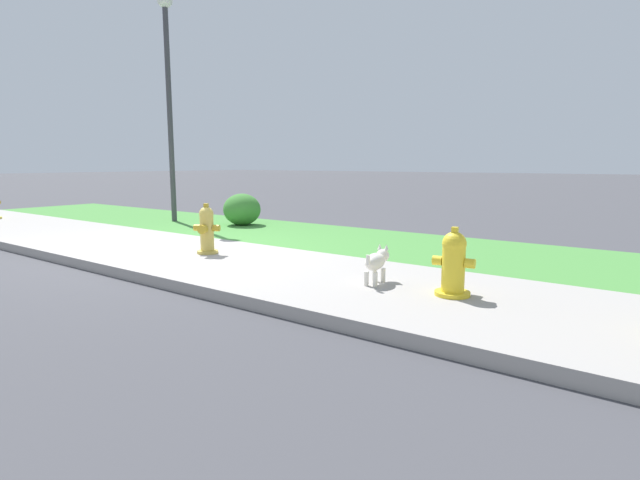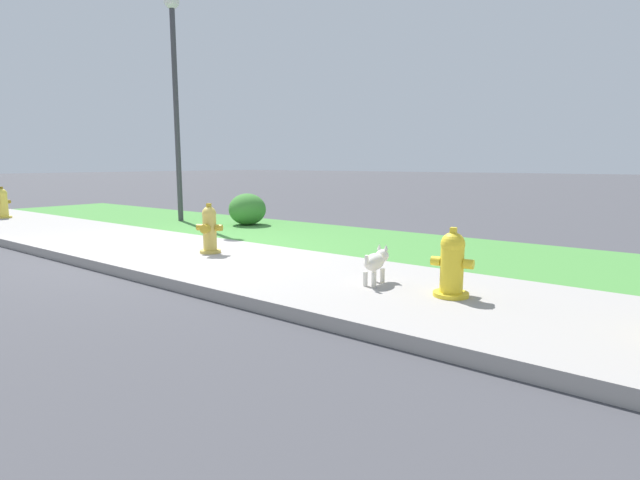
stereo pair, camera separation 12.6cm
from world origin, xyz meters
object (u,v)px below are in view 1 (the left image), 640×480
Objects in this scene: shrub_bush_mid_verge at (242,209)px; small_white_dog at (377,262)px; fire_hydrant_by_grass_verge at (207,230)px; street_lamp at (168,73)px; fire_hydrant_mid_block at (454,264)px.

small_white_dog is at bearing -29.66° from shrub_bush_mid_verge.
fire_hydrant_by_grass_verge is 0.15× the size of street_lamp.
fire_hydrant_by_grass_verge is 3.26m from shrub_bush_mid_verge.
shrub_bush_mid_verge is (-5.56, 2.68, 0.01)m from fire_hydrant_mid_block.
street_lamp is at bearing -58.23° from fire_hydrant_by_grass_verge.
street_lamp is at bearing 61.98° from small_white_dog.
street_lamp is 3.27m from shrub_bush_mid_verge.
fire_hydrant_by_grass_verge is at bearing -52.87° from shrub_bush_mid_verge.
street_lamp is (-7.23, 2.28, 2.78)m from fire_hydrant_mid_block.
shrub_bush_mid_verge is at bearing 146.38° from fire_hydrant_mid_block.
shrub_bush_mid_verge is at bearing -80.00° from fire_hydrant_by_grass_verge.
street_lamp reaches higher than fire_hydrant_by_grass_verge.
street_lamp is (-6.40, 2.29, 2.86)m from small_white_dog.
fire_hydrant_by_grass_verge reaches higher than small_white_dog.
fire_hydrant_by_grass_verge is at bearing -31.11° from street_lamp.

